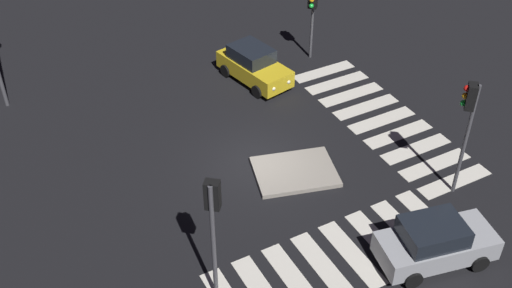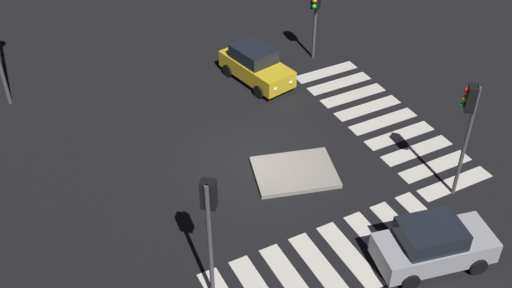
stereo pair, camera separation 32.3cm
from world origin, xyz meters
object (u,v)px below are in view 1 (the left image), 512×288
Objects in this scene: traffic_island at (295,172)px; traffic_light_east at (468,113)px; traffic_light_north at (312,6)px; car_silver at (435,242)px; car_yellow at (254,65)px; traffic_light_south at (213,213)px.

traffic_island is 0.78× the size of traffic_light_east.
car_silver is at bearing 31.41° from traffic_light_north.
car_yellow is 4.01m from traffic_light_north.
traffic_light_north is at bearing -52.75° from traffic_light_east.
car_yellow is (1.83, 6.81, 0.74)m from traffic_island.
traffic_island is 0.90× the size of car_yellow.
traffic_island is 7.09m from car_yellow.
traffic_light_east is at bearing 51.01° from car_silver.
traffic_light_south is (-10.44, -11.08, 0.67)m from traffic_light_north.
car_yellow is 12.80m from car_silver.
traffic_light_north is (3.43, 0.47, 2.02)m from car_yellow.
car_yellow is 0.98× the size of car_silver.
traffic_light_north is at bearing 86.98° from car_silver.
traffic_light_north reaches higher than car_silver.
car_yellow is at bearing -35.83° from traffic_light_north.
car_silver is (1.72, -5.99, 0.75)m from traffic_island.
car_silver is at bearing 79.51° from traffic_light_east.
traffic_island is at bearing 2.67° from traffic_light_east.
car_yellow is 0.86× the size of traffic_light_east.
traffic_light_south is (-7.01, -10.61, 2.69)m from car_yellow.
traffic_light_east reaches higher than traffic_light_north.
car_yellow reaches higher than traffic_island.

